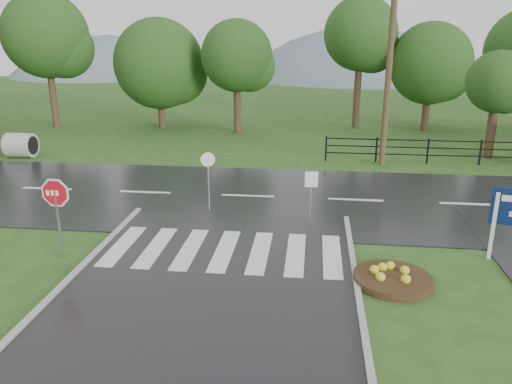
# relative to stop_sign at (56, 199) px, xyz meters

# --- Properties ---
(ground) EXTENTS (120.00, 120.00, 0.00)m
(ground) POSITION_rel_stop_sign_xyz_m (4.36, -4.14, -1.70)
(ground) COLOR #29511B
(ground) RESTS_ON ground
(main_road) EXTENTS (90.00, 8.00, 0.04)m
(main_road) POSITION_rel_stop_sign_xyz_m (4.36, 5.86, -1.70)
(main_road) COLOR black
(main_road) RESTS_ON ground
(crosswalk) EXTENTS (6.50, 2.80, 0.02)m
(crosswalk) POSITION_rel_stop_sign_xyz_m (4.36, 0.86, -1.64)
(crosswalk) COLOR silver
(crosswalk) RESTS_ON ground
(fence_west) EXTENTS (9.58, 0.08, 1.20)m
(fence_west) POSITION_rel_stop_sign_xyz_m (12.11, 11.86, -0.97)
(fence_west) COLOR black
(fence_west) RESTS_ON ground
(hills) EXTENTS (102.00, 48.00, 48.00)m
(hills) POSITION_rel_stop_sign_xyz_m (7.85, 60.86, -17.23)
(hills) COLOR slate
(hills) RESTS_ON ground
(treeline) EXTENTS (83.20, 5.20, 10.00)m
(treeline) POSITION_rel_stop_sign_xyz_m (5.36, 19.86, -1.70)
(treeline) COLOR #1D4415
(treeline) RESTS_ON ground
(stop_sign) EXTENTS (1.07, 0.09, 2.41)m
(stop_sign) POSITION_rel_stop_sign_xyz_m (0.00, 0.00, 0.00)
(stop_sign) COLOR #939399
(stop_sign) RESTS_ON ground
(flower_bed) EXTENTS (1.93, 1.93, 0.39)m
(flower_bed) POSITION_rel_stop_sign_xyz_m (8.80, -0.45, -1.55)
(flower_bed) COLOR #332111
(flower_bed) RESTS_ON ground
(reg_sign_small) EXTENTS (0.41, 0.07, 1.83)m
(reg_sign_small) POSITION_rel_stop_sign_xyz_m (6.73, 3.09, -0.37)
(reg_sign_small) COLOR #939399
(reg_sign_small) RESTS_ON ground
(reg_sign_round) EXTENTS (0.47, 0.17, 2.10)m
(reg_sign_round) POSITION_rel_stop_sign_xyz_m (3.25, 4.11, -0.35)
(reg_sign_round) COLOR #939399
(reg_sign_round) RESTS_ON ground
(utility_pole_east) EXTENTS (1.46, 0.39, 8.26)m
(utility_pole_east) POSITION_rel_stop_sign_xyz_m (9.96, 11.36, 2.50)
(utility_pole_east) COLOR #473523
(utility_pole_east) RESTS_ON ground
(entrance_tree_left) EXTENTS (2.94, 2.94, 5.17)m
(entrance_tree_left) POSITION_rel_stop_sign_xyz_m (15.33, 13.36, 1.96)
(entrance_tree_left) COLOR #3D2B1C
(entrance_tree_left) RESTS_ON ground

